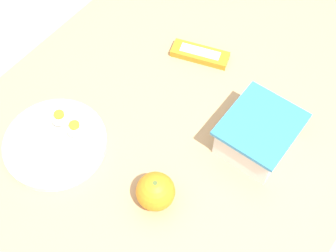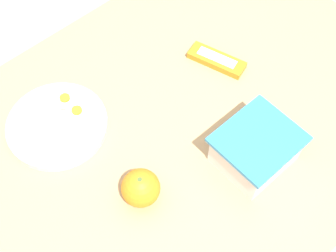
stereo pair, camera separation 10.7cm
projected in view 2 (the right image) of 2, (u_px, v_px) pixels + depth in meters
The scene contains 6 objects.
ground_plane at pixel (169, 236), 1.74m from camera, with size 10.00×10.00×0.00m, color #B2A899.
table at pixel (169, 150), 1.18m from camera, with size 1.27×0.87×0.76m.
food_container at pixel (255, 150), 1.02m from camera, with size 0.17×0.15×0.09m.
orange_fruit at pixel (141, 188), 0.97m from camera, with size 0.08×0.08×0.08m.
rice_plate at pixel (55, 124), 1.08m from camera, with size 0.24×0.24×0.05m.
candy_bar at pixel (217, 60), 1.20m from camera, with size 0.09×0.16×0.02m.
Camera 2 is at (0.39, 0.42, 1.69)m, focal length 50.00 mm.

